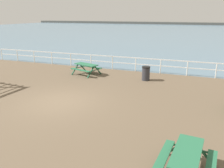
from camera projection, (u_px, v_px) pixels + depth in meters
The scene contains 7 objects.
ground_plane at pixel (59, 103), 11.93m from camera, with size 30.00×24.00×0.20m, color brown.
sea_band at pixel (175, 31), 59.14m from camera, with size 142.00×90.00×0.01m, color slate.
distant_shoreline at pixel (186, 24), 97.65m from camera, with size 142.00×6.00×1.80m, color #4C4C47.
seaward_railing at pixel (112, 60), 18.63m from camera, with size 23.07×0.07×1.08m.
picnic_table_near_right at pixel (187, 157), 6.29m from camera, with size 1.69×1.93×0.80m.
picnic_table_mid_centre at pixel (86, 67), 17.08m from camera, with size 2.16×1.96×0.80m.
litter_bin at pixel (146, 73), 15.60m from camera, with size 0.55×0.55×0.95m.
Camera 1 is at (6.46, -9.46, 4.31)m, focal length 37.37 mm.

